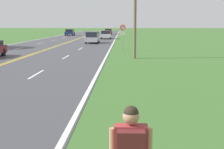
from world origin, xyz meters
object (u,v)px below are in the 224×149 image
object	(u,v)px
traffic_sign	(123,31)
car_white_hatchback_receding	(106,34)
car_silver_van_mid_far	(92,37)
car_red_hatchback_horizon	(108,31)
car_dark_blue_sedan_distant	(70,32)

from	to	relation	value
traffic_sign	car_white_hatchback_receding	distance (m)	26.17
car_silver_van_mid_far	car_white_hatchback_receding	world-z (taller)	car_silver_van_mid_far
car_white_hatchback_receding	car_red_hatchback_horizon	distance (m)	22.58
traffic_sign	car_red_hatchback_horizon	bearing A→B (deg)	94.45
car_white_hatchback_receding	car_dark_blue_sedan_distant	xyz separation A→B (m)	(-9.45, 16.19, -0.05)
traffic_sign	car_dark_blue_sedan_distant	xyz separation A→B (m)	(-12.59, 42.14, -1.26)
car_dark_blue_sedan_distant	traffic_sign	bearing A→B (deg)	-164.20
car_silver_van_mid_far	car_red_hatchback_horizon	bearing A→B (deg)	179.68
car_silver_van_mid_far	car_dark_blue_sedan_distant	xyz separation A→B (m)	(-8.24, 29.18, -0.08)
car_silver_van_mid_far	car_red_hatchback_horizon	xyz separation A→B (m)	(0.57, 35.57, -0.05)
car_white_hatchback_receding	car_dark_blue_sedan_distant	world-z (taller)	car_white_hatchback_receding
car_silver_van_mid_far	car_dark_blue_sedan_distant	bearing A→B (deg)	-163.63
car_silver_van_mid_far	car_dark_blue_sedan_distant	world-z (taller)	car_silver_van_mid_far
traffic_sign	car_dark_blue_sedan_distant	world-z (taller)	traffic_sign
traffic_sign	car_white_hatchback_receding	bearing A→B (deg)	96.89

